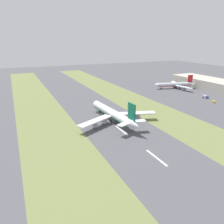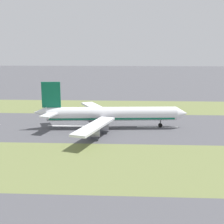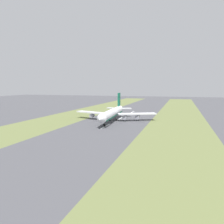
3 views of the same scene
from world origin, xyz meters
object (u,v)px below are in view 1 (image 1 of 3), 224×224
(airplane_parked_apron, at_px, (175,84))
(service_truck, at_px, (205,97))
(airplane_main_jet, at_px, (113,114))
(apron_car, at_px, (214,102))
(terminal_building, at_px, (212,84))

(airplane_parked_apron, relative_size, service_truck, 8.62)
(airplane_main_jet, height_order, apron_car, airplane_main_jet)
(terminal_building, distance_m, airplane_parked_apron, 46.99)
(airplane_main_jet, bearing_deg, airplane_parked_apron, 31.76)
(terminal_building, distance_m, apron_car, 74.97)
(airplane_main_jet, height_order, terminal_building, airplane_main_jet)
(airplane_main_jet, xyz_separation_m, apron_car, (112.92, 6.63, -5.02))
(terminal_building, distance_m, service_truck, 60.10)
(service_truck, distance_m, apron_car, 17.24)
(terminal_building, xyz_separation_m, airplane_parked_apron, (-43.49, 17.77, -0.63))
(terminal_building, bearing_deg, apron_car, -136.05)
(airplane_main_jet, bearing_deg, terminal_building, 19.35)
(airplane_main_jet, bearing_deg, service_truck, 10.93)
(airplane_parked_apron, xyz_separation_m, apron_car, (-10.39, -69.71, -3.91))
(airplane_main_jet, relative_size, terminal_building, 0.61)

